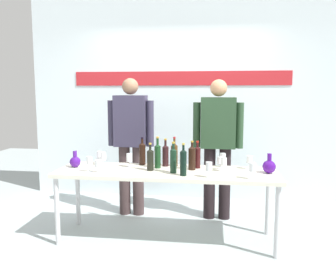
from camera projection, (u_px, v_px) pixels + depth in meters
ground_plane at (166, 239)px, 3.56m from camera, size 10.00×10.00×0.00m
back_wall at (180, 96)px, 4.85m from camera, size 4.42×0.11×3.00m
display_table at (166, 176)px, 3.48m from camera, size 2.29×0.63×0.75m
decanter_blue_left at (75, 161)px, 3.62m from camera, size 0.12×0.12×0.18m
decanter_blue_right at (269, 166)px, 3.35m from camera, size 0.13×0.13×0.20m
presenter_left at (131, 138)px, 4.18m from camera, size 0.58×0.22×1.73m
presenter_right at (218, 140)px, 4.04m from camera, size 0.60×0.22×1.71m
wine_bottle_0 at (183, 162)px, 3.25m from camera, size 0.06×0.06×0.32m
wine_bottle_1 at (142, 153)px, 3.74m from camera, size 0.07×0.07×0.31m
wine_bottle_2 at (165, 155)px, 3.67m from camera, size 0.07×0.07×0.31m
wine_bottle_3 at (150, 159)px, 3.46m from camera, size 0.07×0.07×0.29m
wine_bottle_4 at (158, 155)px, 3.57m from camera, size 0.07×0.07×0.34m
wine_bottle_5 at (173, 159)px, 3.36m from camera, size 0.07×0.07×0.32m
wine_bottle_6 at (174, 154)px, 3.68m from camera, size 0.07×0.07×0.32m
wine_bottle_7 at (197, 156)px, 3.57m from camera, size 0.07×0.07×0.29m
wine_bottle_8 at (192, 157)px, 3.50m from camera, size 0.08×0.08×0.31m
wine_glass_left_0 at (98, 164)px, 3.38m from camera, size 0.07×0.07×0.13m
wine_glass_left_1 at (103, 156)px, 3.68m from camera, size 0.06×0.06×0.15m
wine_glass_left_2 at (129, 158)px, 3.62m from camera, size 0.06×0.06×0.15m
wine_glass_left_3 at (89, 161)px, 3.41m from camera, size 0.06×0.06×0.16m
wine_glass_left_4 at (100, 155)px, 3.76m from camera, size 0.06×0.06×0.15m
wine_glass_right_0 at (224, 162)px, 3.42m from camera, size 0.06×0.06×0.15m
wine_glass_right_1 at (220, 161)px, 3.51m from camera, size 0.06×0.06×0.13m
wine_glass_right_2 at (223, 157)px, 3.63m from camera, size 0.06×0.06×0.15m
wine_glass_right_3 at (250, 160)px, 3.52m from camera, size 0.06×0.06×0.14m
wine_glass_right_4 at (252, 167)px, 3.12m from camera, size 0.07×0.07×0.16m
wine_glass_right_5 at (209, 167)px, 3.18m from camera, size 0.06×0.06×0.15m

